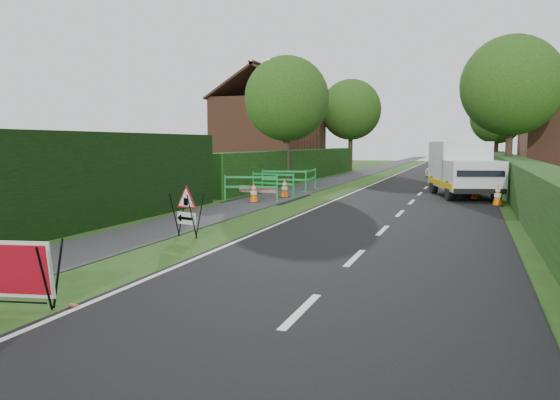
# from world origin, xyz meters

# --- Properties ---
(ground) EXTENTS (120.00, 120.00, 0.00)m
(ground) POSITION_xyz_m (0.00, 0.00, 0.00)
(ground) COLOR #274D16
(ground) RESTS_ON ground
(road_surface) EXTENTS (6.00, 90.00, 0.02)m
(road_surface) POSITION_xyz_m (2.50, 35.00, 0.00)
(road_surface) COLOR black
(road_surface) RESTS_ON ground
(footpath) EXTENTS (2.00, 90.00, 0.02)m
(footpath) POSITION_xyz_m (-3.00, 35.00, 0.01)
(footpath) COLOR #2D2D30
(footpath) RESTS_ON ground
(hedge_west_near) EXTENTS (1.10, 18.00, 2.50)m
(hedge_west_near) POSITION_xyz_m (-5.00, 0.00, 0.00)
(hedge_west_near) COLOR black
(hedge_west_near) RESTS_ON ground
(hedge_west_far) EXTENTS (1.00, 24.00, 1.80)m
(hedge_west_far) POSITION_xyz_m (-5.00, 22.00, 0.00)
(hedge_west_far) COLOR #14380F
(hedge_west_far) RESTS_ON ground
(hedge_east) EXTENTS (1.20, 50.00, 1.50)m
(hedge_east) POSITION_xyz_m (6.50, 16.00, 0.00)
(hedge_east) COLOR #14380F
(hedge_east) RESTS_ON ground
(house_west) EXTENTS (7.50, 7.40, 7.88)m
(house_west) POSITION_xyz_m (-10.00, 30.00, 2.90)
(house_west) COLOR brown
(house_west) RESTS_ON ground
(tree_nw) EXTENTS (4.40, 4.40, 6.70)m
(tree_nw) POSITION_xyz_m (-4.60, 18.00, 4.48)
(tree_nw) COLOR #2D2116
(tree_nw) RESTS_ON ground
(tree_ne) EXTENTS (5.20, 5.20, 7.79)m
(tree_ne) POSITION_xyz_m (6.40, 22.00, 5.17)
(tree_ne) COLOR #2D2116
(tree_ne) RESTS_ON ground
(tree_fw) EXTENTS (4.80, 4.80, 7.24)m
(tree_fw) POSITION_xyz_m (-4.60, 34.00, 4.83)
(tree_fw) COLOR #2D2116
(tree_fw) RESTS_ON ground
(tree_fe) EXTENTS (4.20, 4.20, 6.33)m
(tree_fe) POSITION_xyz_m (6.40, 38.00, 4.22)
(tree_fe) COLOR #2D2116
(tree_fe) RESTS_ON ground
(red_rect_sign) EXTENTS (1.18, 0.86, 0.92)m
(red_rect_sign) POSITION_xyz_m (-1.14, -3.64, 0.53)
(red_rect_sign) COLOR black
(red_rect_sign) RESTS_ON ground
(triangle_sign) EXTENTS (0.87, 0.87, 1.04)m
(triangle_sign) POSITION_xyz_m (-1.69, 1.99, 0.72)
(triangle_sign) COLOR black
(triangle_sign) RESTS_ON ground
(works_van) EXTENTS (3.09, 5.27, 2.26)m
(works_van) POSITION_xyz_m (4.22, 14.37, 1.20)
(works_van) COLOR silver
(works_van) RESTS_ON ground
(traffic_cone_0) EXTENTS (0.38, 0.38, 0.79)m
(traffic_cone_0) POSITION_xyz_m (5.47, 11.37, 0.39)
(traffic_cone_0) COLOR black
(traffic_cone_0) RESTS_ON ground
(traffic_cone_1) EXTENTS (0.38, 0.38, 0.79)m
(traffic_cone_1) POSITION_xyz_m (4.74, 13.34, 0.39)
(traffic_cone_1) COLOR black
(traffic_cone_1) RESTS_ON ground
(traffic_cone_2) EXTENTS (0.38, 0.38, 0.79)m
(traffic_cone_2) POSITION_xyz_m (4.51, 15.97, 0.39)
(traffic_cone_2) COLOR black
(traffic_cone_2) RESTS_ON ground
(traffic_cone_3) EXTENTS (0.38, 0.38, 0.79)m
(traffic_cone_3) POSITION_xyz_m (-3.02, 9.50, 0.39)
(traffic_cone_3) COLOR black
(traffic_cone_3) RESTS_ON ground
(traffic_cone_4) EXTENTS (0.38, 0.38, 0.79)m
(traffic_cone_4) POSITION_xyz_m (-2.56, 11.66, 0.39)
(traffic_cone_4) COLOR black
(traffic_cone_4) RESTS_ON ground
(ped_barrier_0) EXTENTS (2.09, 0.78, 1.00)m
(ped_barrier_0) POSITION_xyz_m (-3.30, 9.89, 0.63)
(ped_barrier_0) COLOR green
(ped_barrier_0) RESTS_ON ground
(ped_barrier_1) EXTENTS (2.08, 0.84, 1.00)m
(ped_barrier_1) POSITION_xyz_m (-3.14, 11.90, 0.63)
(ped_barrier_1) COLOR green
(ped_barrier_1) RESTS_ON ground
(ped_barrier_2) EXTENTS (2.09, 0.71, 1.00)m
(ped_barrier_2) POSITION_xyz_m (-3.46, 14.23, 0.63)
(ped_barrier_2) COLOR green
(ped_barrier_2) RESTS_ON ground
(ped_barrier_3) EXTENTS (0.47, 2.08, 1.00)m
(ped_barrier_3) POSITION_xyz_m (-2.49, 15.28, 0.63)
(ped_barrier_3) COLOR green
(ped_barrier_3) RESTS_ON ground
(redwhite_plank) EXTENTS (1.50, 0.04, 0.25)m
(redwhite_plank) POSITION_xyz_m (-3.14, 10.19, 0.00)
(redwhite_plank) COLOR red
(redwhite_plank) RESTS_ON ground
(litter_can) EXTENTS (0.12, 0.07, 0.07)m
(litter_can) POSITION_xyz_m (-0.44, -3.35, 0.00)
(litter_can) COLOR #BF7F4C
(litter_can) RESTS_ON ground
(hatchback_car) EXTENTS (2.06, 3.38, 1.07)m
(hatchback_car) POSITION_xyz_m (2.71, 27.89, 0.54)
(hatchback_car) COLOR white
(hatchback_car) RESTS_ON ground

